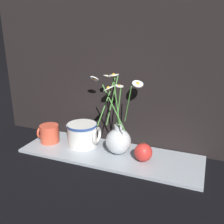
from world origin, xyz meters
TOP-DOWN VIEW (x-y plane):
  - ground_plane at (0.00, 0.00)m, footprint 6.00×6.00m
  - shelf at (0.00, 0.00)m, footprint 0.79×0.25m
  - backdrop_wall at (0.00, 0.14)m, footprint 1.29×0.02m
  - vase_with_flowers at (0.03, 0.01)m, footprint 0.24×0.20m
  - yellow_mug at (-0.31, -0.00)m, footprint 0.10×0.09m
  - ceramic_pitcher at (-0.15, 0.02)m, footprint 0.16×0.14m
  - orange_fruit at (0.15, -0.01)m, footprint 0.08×0.08m

SIDE VIEW (x-z plane):
  - ground_plane at x=0.00m, z-range 0.00..0.00m
  - shelf at x=0.00m, z-range 0.00..0.01m
  - orange_fruit at x=0.15m, z-range 0.01..0.09m
  - yellow_mug at x=-0.31m, z-range 0.01..0.10m
  - ceramic_pitcher at x=-0.15m, z-range 0.01..0.13m
  - vase_with_flowers at x=0.03m, z-range -0.10..0.26m
  - backdrop_wall at x=0.00m, z-range 0.00..1.10m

